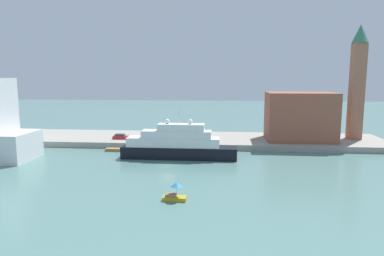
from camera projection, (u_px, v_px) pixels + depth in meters
name	position (u px, v px, depth m)	size (l,w,h in m)	color
ground	(167.00, 166.00, 72.15)	(400.00, 400.00, 0.00)	slate
quay_dock	(182.00, 140.00, 98.08)	(110.00, 20.88, 1.52)	gray
large_yacht	(177.00, 145.00, 78.40)	(26.00, 4.35, 11.02)	black
small_motorboat	(175.00, 193.00, 51.92)	(3.54, 1.80, 2.79)	#B7991E
work_barge	(115.00, 150.00, 86.54)	(4.59, 1.76, 0.70)	olive
harbor_building	(300.00, 116.00, 92.41)	(17.50, 12.10, 12.72)	#93513D
bell_tower	(357.00, 78.00, 92.68)	(4.28, 4.28, 30.43)	#9E664C
parked_car	(121.00, 137.00, 94.76)	(4.14, 1.81, 1.37)	#B21E1E
person_figure	(139.00, 138.00, 91.66)	(0.36, 0.36, 1.60)	#334C8C
mooring_bollard	(207.00, 142.00, 88.47)	(0.55, 0.55, 0.84)	black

